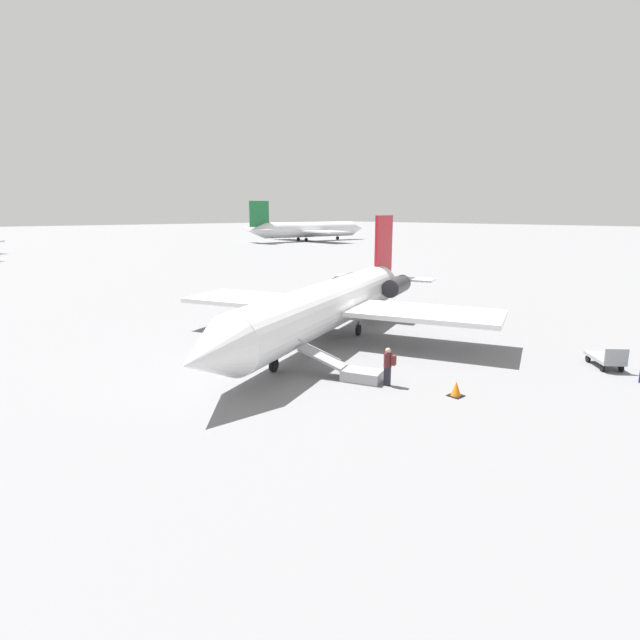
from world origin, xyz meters
TOP-DOWN VIEW (x-y plane):
  - ground_plane at (0.00, 0.00)m, footprint 600.00×600.00m
  - airplane_main at (-0.85, -0.38)m, footprint 25.81×19.95m
  - airplane_far_center at (-69.55, -82.11)m, footprint 38.98×28.93m
  - boarding_stairs at (3.97, 6.05)m, footprint 2.56×4.08m
  - passenger at (3.41, 7.65)m, footprint 0.45×0.57m
  - luggage_cart at (-6.68, 13.23)m, footprint 2.35×2.32m
  - traffic_cone_near_stairs at (2.30, 10.44)m, footprint 0.59×0.59m

SIDE VIEW (x-z plane):
  - ground_plane at x=0.00m, z-range 0.00..0.00m
  - traffic_cone_near_stairs at x=2.30m, z-range -0.02..0.62m
  - boarding_stairs at x=3.97m, z-range -0.51..1.28m
  - luggage_cart at x=-6.68m, z-range -0.15..1.07m
  - passenger at x=3.41m, z-range 0.13..1.87m
  - airplane_main at x=-0.85m, z-range -1.47..5.91m
  - airplane_far_center at x=-69.55m, z-range -2.09..8.33m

